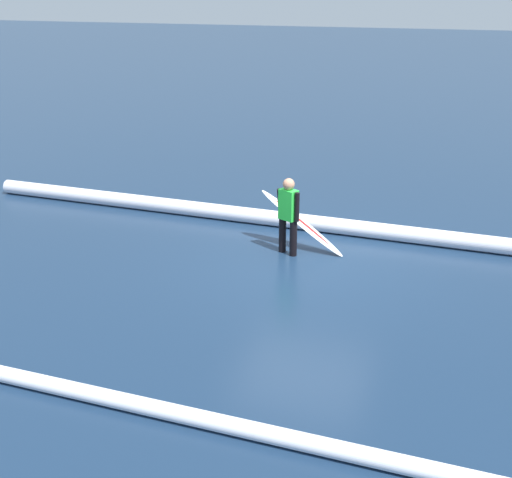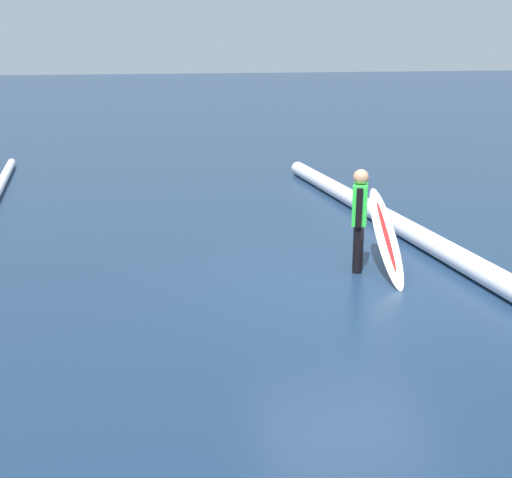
# 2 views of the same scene
# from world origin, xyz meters

# --- Properties ---
(ground_plane) EXTENTS (149.14, 149.14, 0.00)m
(ground_plane) POSITION_xyz_m (0.00, 0.00, 0.00)
(ground_plane) COLOR #192E4A
(surfer) EXTENTS (0.48, 0.36, 1.47)m
(surfer) POSITION_xyz_m (0.45, -0.31, 0.82)
(surfer) COLOR black
(surfer) RESTS_ON ground_plane
(surfboard) EXTENTS (1.79, 0.58, 1.08)m
(surfboard) POSITION_xyz_m (0.28, -0.66, 0.52)
(surfboard) COLOR white
(surfboard) RESTS_ON ground_plane
(wave_crest_foreground) EXTENTS (18.61, 0.47, 0.33)m
(wave_crest_foreground) POSITION_xyz_m (-1.16, -1.73, 0.16)
(wave_crest_foreground) COLOR white
(wave_crest_foreground) RESTS_ON ground_plane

